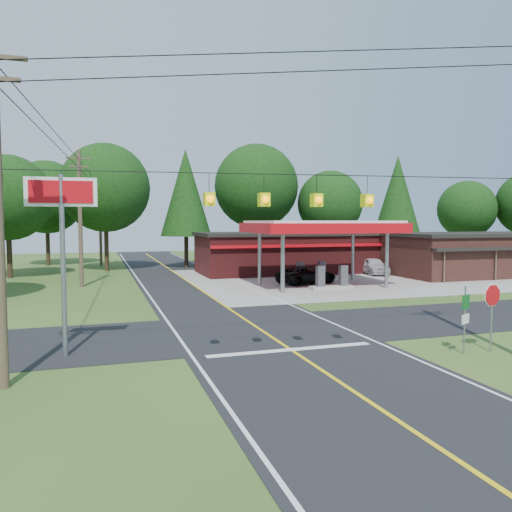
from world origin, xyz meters
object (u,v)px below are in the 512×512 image
object	(u,v)px
gas_canopy	(321,229)
sedan_car	(373,266)
octagonal_stop_sign	(492,301)
suv_car	(307,275)
big_stop_sign	(62,223)

from	to	relation	value
gas_canopy	sedan_car	bearing A→B (deg)	36.96
sedan_car	octagonal_stop_sign	bearing A→B (deg)	-103.42
gas_canopy	suv_car	bearing A→B (deg)	108.43
sedan_car	big_stop_sign	bearing A→B (deg)	-131.57
sedan_car	octagonal_stop_sign	distance (m)	26.98
suv_car	sedan_car	size ratio (longest dim) A/B	1.09
big_stop_sign	gas_canopy	bearing A→B (deg)	41.44
gas_canopy	sedan_car	xyz separation A→B (m)	(8.00, 6.02, -3.51)
gas_canopy	suv_car	xyz separation A→B (m)	(-0.50, 1.50, -3.59)
gas_canopy	big_stop_sign	distance (m)	22.68
sedan_car	gas_canopy	bearing A→B (deg)	-134.68
sedan_car	big_stop_sign	world-z (taller)	big_stop_sign
sedan_car	suv_car	bearing A→B (deg)	-143.64
gas_canopy	octagonal_stop_sign	bearing A→B (deg)	-96.00
sedan_car	octagonal_stop_sign	size ratio (longest dim) A/B	1.75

